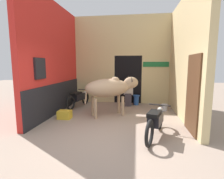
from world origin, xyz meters
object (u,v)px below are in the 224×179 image
crate (65,115)px  bucket (164,107)px  motorcycle_far (78,98)px  plastic_stool (136,100)px  shopkeeper_seated (128,91)px  motorcycle_near (156,121)px  cow (111,88)px

crate → bucket: (3.54, 1.59, -0.01)m
motorcycle_far → plastic_stool: bearing=17.5°
shopkeeper_seated → plastic_stool: (0.35, 0.20, -0.41)m
motorcycle_far → crate: (0.07, -1.66, -0.26)m
motorcycle_near → shopkeeper_seated: bearing=104.1°
motorcycle_near → crate: bearing=158.9°
cow → bucket: (2.04, 0.95, -0.88)m
plastic_stool → bucket: bearing=-37.0°
crate → motorcycle_far: bearing=92.3°
shopkeeper_seated → cow: bearing=-109.1°
crate → plastic_stool: bearing=45.4°
cow → bucket: bearing=24.9°
cow → motorcycle_near: bearing=-51.4°
plastic_stool → bucket: (1.13, -0.86, -0.11)m
motorcycle_near → plastic_stool: motorcycle_near is taller
motorcycle_far → bucket: bearing=-1.1°
shopkeeper_seated → bucket: shopkeeper_seated is taller
motorcycle_near → motorcycle_far: motorcycle_near is taller
crate → motorcycle_near: bearing=-21.1°
plastic_stool → shopkeeper_seated: bearing=-150.5°
motorcycle_near → bucket: motorcycle_near is taller
motorcycle_near → shopkeeper_seated: size_ratio=1.42×
motorcycle_far → bucket: motorcycle_far is taller
motorcycle_near → motorcycle_far: size_ratio=0.99×
plastic_stool → bucket: 1.42m
crate → shopkeeper_seated: bearing=47.4°
motorcycle_far → crate: 1.68m
shopkeeper_seated → motorcycle_far: bearing=-164.6°
plastic_stool → cow: bearing=-116.7°
cow → shopkeeper_seated: bearing=70.9°
motorcycle_near → motorcycle_far: (-2.97, 2.78, -0.02)m
bucket → shopkeeper_seated: bearing=156.2°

